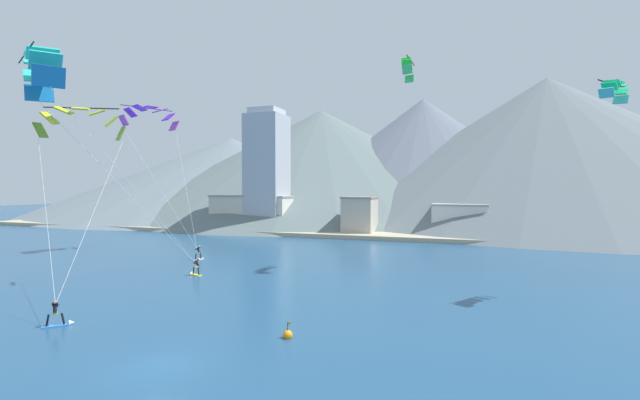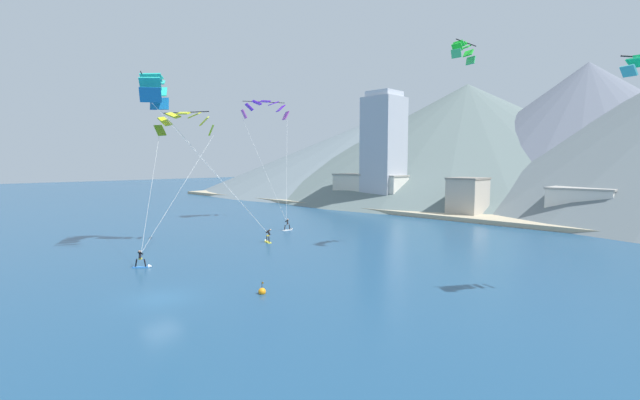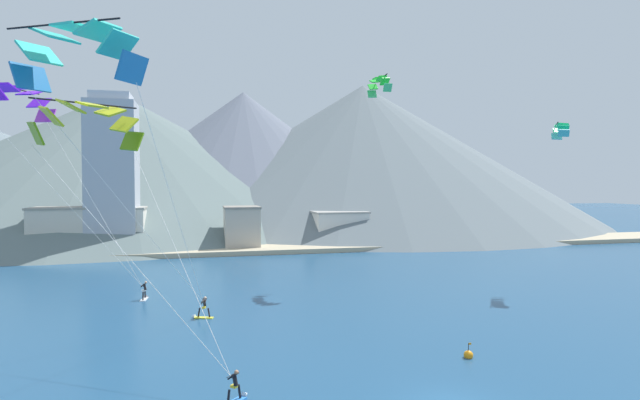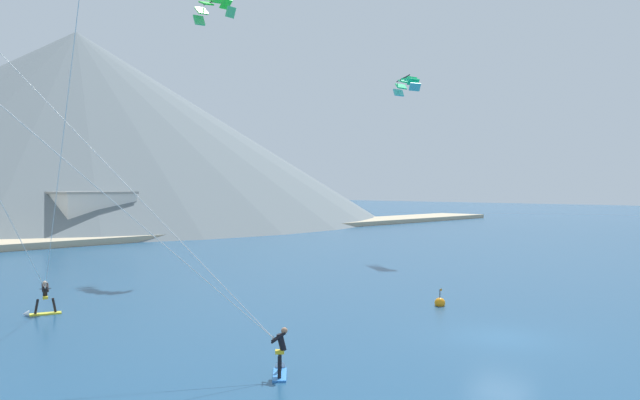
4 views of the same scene
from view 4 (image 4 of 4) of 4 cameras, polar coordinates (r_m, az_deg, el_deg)
name	(u,v)px [view 4 (image 4 of 4)]	position (r m, az deg, el deg)	size (l,w,h in m)	color
ground_plane	(501,338)	(27.45, 16.19, -12.00)	(400.00, 400.00, 0.00)	navy
kitesurfer_near_trail	(280,360)	(21.49, -3.65, -14.38)	(1.49, 1.53, 1.69)	#337FDB
kitesurfer_mid_center	(41,305)	(33.76, -24.19, -8.72)	(1.77, 0.97, 1.69)	yellow
parafoil_kite_distant_high_outer	(214,7)	(54.10, -9.70, 17.02)	(1.40, 4.41, 1.92)	#43CA71
parafoil_kite_distant_low_drift	(407,84)	(59.46, 7.94, 10.49)	(2.86, 4.04, 1.49)	#46BABC
race_marker_buoy	(440,303)	(33.72, 10.90, -9.23)	(0.56, 0.56, 1.02)	orange
shoreline_strip	(3,244)	(72.41, -26.98, -3.60)	(180.00, 10.00, 0.70)	tan
shore_building_harbour_front	(91,215)	(81.05, -20.19, -1.27)	(9.08, 6.67, 5.70)	silver
shore_building_quay_east	(191,216)	(87.82, -11.73, -1.43)	(9.81, 6.02, 4.48)	silver
mountain_peak_central_summit	(77,125)	(131.86, -21.35, 6.36)	(118.81, 118.81, 36.60)	slate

